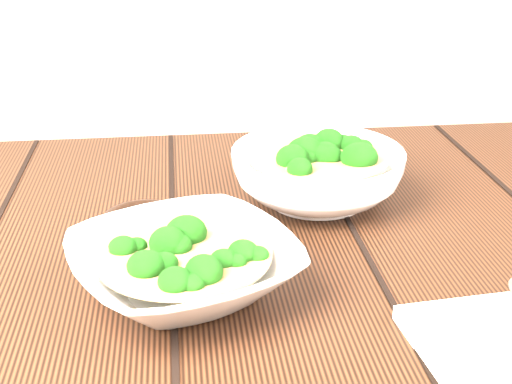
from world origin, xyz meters
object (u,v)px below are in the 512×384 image
(table, at_px, (197,356))
(soup_bowl_front, at_px, (184,265))
(soup_bowl_back, at_px, (317,173))
(trivet, at_px, (143,224))

(table, relative_size, soup_bowl_front, 4.45)
(table, height_order, soup_bowl_back, soup_bowl_back)
(trivet, bearing_deg, table, -52.23)
(table, relative_size, trivet, 12.19)
(soup_bowl_back, xyz_separation_m, trivet, (-0.21, -0.07, -0.02))
(soup_bowl_front, relative_size, soup_bowl_back, 1.01)
(table, bearing_deg, soup_bowl_back, 40.77)
(table, distance_m, soup_bowl_front, 0.16)
(table, relative_size, soup_bowl_back, 4.48)
(soup_bowl_front, height_order, soup_bowl_back, soup_bowl_back)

